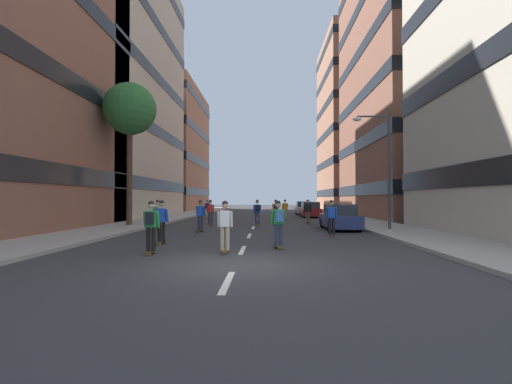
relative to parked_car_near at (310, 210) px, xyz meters
name	(u,v)px	position (x,y,z in m)	size (l,w,h in m)	color
ground_plane	(258,218)	(-5.18, -1.77, -0.70)	(146.28, 146.28, 0.00)	#333335
sidewalk_left	(180,216)	(-13.36, 1.28, -0.63)	(3.59, 67.05, 0.14)	#9E9991
sidewalk_right	(338,216)	(3.00, 1.28, -0.63)	(3.59, 67.05, 0.14)	#9E9991
lane_markings	(258,217)	(-5.18, -0.65, -0.70)	(0.16, 57.20, 0.01)	silver
building_left_mid	(100,84)	(-21.20, -0.12, 12.74)	(12.20, 21.40, 26.70)	#BCB29E
building_left_far	(162,150)	(-21.20, 21.68, 9.04)	(12.20, 19.35, 19.29)	#9E6B51
building_right_mid	(420,80)	(10.83, -0.12, 12.90)	(12.20, 19.46, 27.02)	brown
building_right_far	(362,125)	(10.83, 21.68, 12.92)	(12.20, 16.59, 27.06)	#9E6B51
parked_car_near	(310,210)	(0.00, 0.00, 0.00)	(1.82, 4.40, 1.52)	maroon
parked_car_mid	(340,218)	(0.00, -14.52, 0.00)	(1.82, 4.40, 1.52)	navy
parked_car_far	(304,208)	(0.00, 6.55, 0.00)	(1.82, 4.40, 1.52)	#B2B7BF
street_tree_near	(130,110)	(-13.36, -12.59, 7.00)	(3.42, 3.42, 9.36)	#4C3823
streetlamp_right	(383,158)	(2.27, -15.39, 3.44)	(2.13, 0.30, 6.50)	#3F3F44
skater_0	(200,214)	(-8.02, -16.06, 0.29)	(0.56, 0.92, 1.78)	brown
skater_1	(161,220)	(-8.63, -21.45, 0.29)	(0.55, 0.91, 1.78)	brown
skater_2	(285,208)	(-2.70, -3.86, 0.29)	(0.57, 0.92, 1.78)	brown
skater_3	(210,211)	(-8.29, -10.76, 0.29)	(0.56, 0.92, 1.78)	brown
skater_4	(276,209)	(-3.59, -5.96, 0.32)	(0.54, 0.91, 1.78)	brown
skater_5	(207,208)	(-9.81, -2.78, 0.32)	(0.53, 0.90, 1.78)	brown
skater_6	(308,210)	(-1.33, -9.60, 0.29)	(0.54, 0.91, 1.78)	brown
skater_7	(332,216)	(-1.13, -18.20, 0.29)	(0.57, 0.92, 1.78)	brown
skater_8	(151,224)	(-8.18, -24.18, 0.32)	(0.54, 0.91, 1.78)	brown
skater_9	(278,221)	(-3.89, -22.71, 0.32)	(0.57, 0.92, 1.78)	brown
skater_10	(157,214)	(-10.14, -17.03, 0.32)	(0.57, 0.92, 1.78)	brown
skater_11	(257,211)	(-4.98, -11.20, 0.32)	(0.56, 0.92, 1.78)	brown
skater_12	(225,224)	(-5.74, -23.85, 0.29)	(0.54, 0.91, 1.78)	brown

